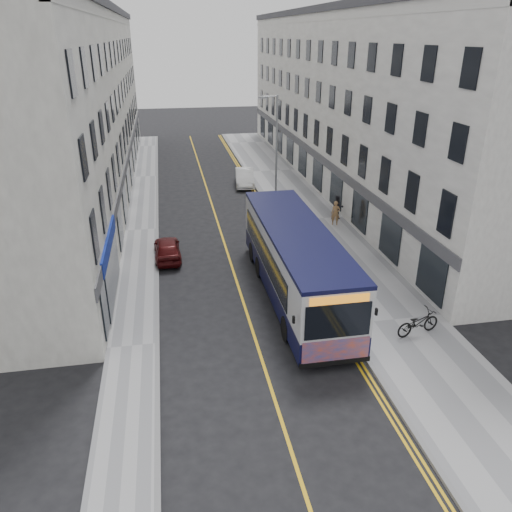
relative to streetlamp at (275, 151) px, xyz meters
name	(u,v)px	position (x,y,z in m)	size (l,w,h in m)	color
ground	(249,321)	(-4.17, -14.00, -4.38)	(140.00, 140.00, 0.00)	black
pavement_east	(311,220)	(2.08, -2.00, -4.32)	(4.50, 64.00, 0.12)	#969699
pavement_west	(141,230)	(-9.17, -2.00, -4.32)	(2.00, 64.00, 0.12)	#969699
kerb_east	(278,222)	(-0.17, -2.00, -4.32)	(0.18, 64.00, 0.13)	slate
kerb_west	(157,229)	(-8.17, -2.00, -4.32)	(0.18, 64.00, 0.13)	slate
road_centre_line	(219,226)	(-4.17, -2.00, -4.38)	(0.12, 64.00, 0.01)	gold
road_dbl_yellow_inner	(272,223)	(-0.62, -2.00, -4.38)	(0.10, 64.00, 0.01)	gold
road_dbl_yellow_outer	(275,223)	(-0.42, -2.00, -4.38)	(0.10, 64.00, 0.01)	gold
terrace_east	(346,103)	(7.33, 7.00, 2.12)	(6.00, 46.00, 13.00)	white
terrace_west	(81,109)	(-13.17, 7.00, 2.12)	(6.00, 46.00, 13.00)	silver
streetlamp	(275,151)	(0.00, 0.00, 0.00)	(1.32, 0.18, 8.00)	gray
city_bus	(295,260)	(-1.66, -12.17, -2.47)	(2.81, 12.05, 3.50)	black
bicycle	(418,323)	(2.52, -16.46, -3.73)	(0.71, 2.04, 1.07)	black
pedestrian_near	(336,213)	(3.34, -3.36, -3.47)	(0.58, 0.38, 1.58)	#997045
pedestrian_far	(338,208)	(3.82, -2.35, -3.46)	(0.78, 0.61, 1.61)	black
car_white	(245,177)	(-0.97, 7.23, -3.70)	(1.45, 4.15, 1.37)	white
car_maroon	(167,249)	(-7.57, -6.60, -3.77)	(1.44, 3.57, 1.22)	#450B0C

